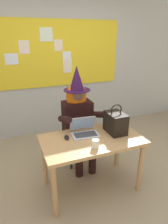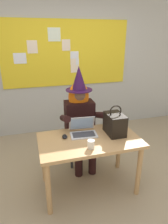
{
  "view_description": "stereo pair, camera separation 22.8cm",
  "coord_description": "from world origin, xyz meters",
  "views": [
    {
      "loc": [
        -0.98,
        -1.83,
        1.88
      ],
      "look_at": [
        -0.1,
        0.4,
        0.94
      ],
      "focal_mm": 31.74,
      "sensor_mm": 36.0,
      "label": 1
    },
    {
      "loc": [
        -0.76,
        -1.9,
        1.88
      ],
      "look_at": [
        -0.1,
        0.4,
        0.94
      ],
      "focal_mm": 31.74,
      "sensor_mm": 36.0,
      "label": 2
    }
  ],
  "objects": [
    {
      "name": "handbag",
      "position": [
        0.22,
        0.13,
        0.85
      ],
      "size": [
        0.2,
        0.3,
        0.38
      ],
      "rotation": [
        0.0,
        0.0,
        0.03
      ],
      "color": "black",
      "rests_on": "desk_main"
    },
    {
      "name": "ground_plane",
      "position": [
        0.0,
        0.0,
        0.0
      ],
      "size": [
        24.0,
        24.0,
        0.0
      ],
      "primitive_type": "plane",
      "color": "tan"
    },
    {
      "name": "chair_at_desk",
      "position": [
        -0.07,
        0.79,
        0.51
      ],
      "size": [
        0.42,
        0.42,
        0.91
      ],
      "rotation": [
        0.0,
        0.0,
        -1.58
      ],
      "color": "black",
      "rests_on": "ground"
    },
    {
      "name": "person_costumed",
      "position": [
        -0.08,
        0.67,
        0.81
      ],
      "size": [
        0.61,
        0.66,
        1.49
      ],
      "rotation": [
        0.0,
        0.0,
        -1.61
      ],
      "color": "black",
      "rests_on": "ground"
    },
    {
      "name": "desk_main",
      "position": [
        -0.12,
        0.09,
        0.62
      ],
      "size": [
        1.21,
        0.69,
        0.72
      ],
      "rotation": [
        0.0,
        0.0,
        -0.0
      ],
      "color": "tan",
      "rests_on": "ground"
    },
    {
      "name": "laptop",
      "position": [
        -0.16,
        0.24,
        0.77
      ],
      "size": [
        0.35,
        0.3,
        0.2
      ],
      "rotation": [
        0.0,
        0.0,
        -0.09
      ],
      "color": "#B7B7BC",
      "rests_on": "desk_main"
    },
    {
      "name": "computer_mouse",
      "position": [
        -0.4,
        0.19,
        0.74
      ],
      "size": [
        0.07,
        0.11,
        0.03
      ],
      "primitive_type": "ellipsoid",
      "rotation": [
        0.0,
        0.0,
        -0.11
      ],
      "color": "black",
      "rests_on": "desk_main"
    },
    {
      "name": "coffee_mug",
      "position": [
        -0.17,
        -0.12,
        0.77
      ],
      "size": [
        0.08,
        0.08,
        0.09
      ],
      "primitive_type": "cylinder",
      "color": "silver",
      "rests_on": "desk_main"
    },
    {
      "name": "wall_back_bulletin",
      "position": [
        0.0,
        1.94,
        1.39
      ],
      "size": [
        6.77,
        2.04,
        2.76
      ],
      "color": "#B2B2AD",
      "rests_on": "ground"
    }
  ]
}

